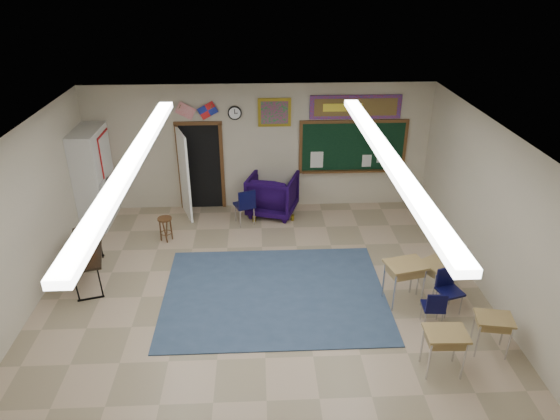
{
  "coord_description": "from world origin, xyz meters",
  "views": [
    {
      "loc": [
        -0.05,
        -6.62,
        5.45
      ],
      "look_at": [
        0.34,
        1.5,
        1.36
      ],
      "focal_mm": 32.0,
      "sensor_mm": 36.0,
      "label": 1
    }
  ],
  "objects_px": {
    "wingback_armchair": "(273,194)",
    "student_desk_front_right": "(436,277)",
    "student_desk_front_left": "(404,281)",
    "wooden_stool": "(166,229)",
    "folding_table": "(89,261)"
  },
  "relations": [
    {
      "from": "wingback_armchair",
      "to": "student_desk_front_right",
      "type": "height_order",
      "value": "wingback_armchair"
    },
    {
      "from": "student_desk_front_left",
      "to": "wooden_stool",
      "type": "distance_m",
      "value": 5.11
    },
    {
      "from": "student_desk_front_right",
      "to": "wooden_stool",
      "type": "distance_m",
      "value": 5.61
    },
    {
      "from": "wingback_armchair",
      "to": "student_desk_front_left",
      "type": "relative_size",
      "value": 1.36
    },
    {
      "from": "folding_table",
      "to": "wooden_stool",
      "type": "xyz_separation_m",
      "value": [
        1.22,
        1.38,
        -0.1
      ]
    },
    {
      "from": "wingback_armchair",
      "to": "wooden_stool",
      "type": "xyz_separation_m",
      "value": [
        -2.34,
        -1.2,
        -0.22
      ]
    },
    {
      "from": "wingback_armchair",
      "to": "folding_table",
      "type": "relative_size",
      "value": 0.62
    },
    {
      "from": "student_desk_front_left",
      "to": "student_desk_front_right",
      "type": "xyz_separation_m",
      "value": [
        0.63,
        0.15,
        -0.04
      ]
    },
    {
      "from": "student_desk_front_right",
      "to": "folding_table",
      "type": "height_order",
      "value": "folding_table"
    },
    {
      "from": "student_desk_front_left",
      "to": "folding_table",
      "type": "bearing_deg",
      "value": 156.65
    },
    {
      "from": "student_desk_front_right",
      "to": "wooden_stool",
      "type": "xyz_separation_m",
      "value": [
        -5.14,
        2.24,
        -0.12
      ]
    },
    {
      "from": "student_desk_front_left",
      "to": "student_desk_front_right",
      "type": "relative_size",
      "value": 1.07
    },
    {
      "from": "wingback_armchair",
      "to": "student_desk_front_left",
      "type": "height_order",
      "value": "wingback_armchair"
    },
    {
      "from": "wingback_armchair",
      "to": "student_desk_front_left",
      "type": "xyz_separation_m",
      "value": [
        2.17,
        -3.59,
        -0.05
      ]
    },
    {
      "from": "student_desk_front_right",
      "to": "folding_table",
      "type": "relative_size",
      "value": 0.43
    }
  ]
}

